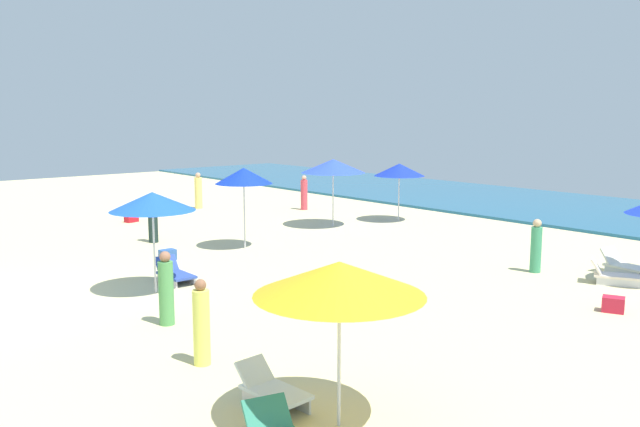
{
  "coord_description": "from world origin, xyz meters",
  "views": [
    {
      "loc": [
        16.5,
        -3.61,
        4.45
      ],
      "look_at": [
        0.51,
        9.92,
        1.26
      ],
      "focal_mm": 37.44,
      "sensor_mm": 36.0,
      "label": 1
    }
  ],
  "objects": [
    {
      "name": "beachgoer_1",
      "position": [
        6.45,
        12.81,
        0.72
      ],
      "size": [
        0.42,
        0.42,
        1.51
      ],
      "rotation": [
        0.0,
        0.0,
        5.65
      ],
      "color": "#3F9868",
      "rests_on": "ground_plane"
    },
    {
      "name": "umbrella_3",
      "position": [
        9.8,
        2.42,
        2.16
      ],
      "size": [
        2.43,
        2.43,
        2.41
      ],
      "color": "silver",
      "rests_on": "ground_plane"
    },
    {
      "name": "umbrella_1",
      "position": [
        1.55,
        3.68,
        2.29
      ],
      "size": [
        2.09,
        2.09,
        2.53
      ],
      "color": "silver",
      "rests_on": "ground_plane"
    },
    {
      "name": "umbrella_2",
      "position": [
        -2.93,
        13.5,
        2.38
      ],
      "size": [
        2.49,
        2.49,
        2.64
      ],
      "color": "silver",
      "rests_on": "ground_plane"
    },
    {
      "name": "beachgoer_2",
      "position": [
        -7.18,
        15.47,
        0.75
      ],
      "size": [
        0.43,
        0.43,
        1.59
      ],
      "rotation": [
        0.0,
        0.0,
        5.24
      ],
      "color": "#DF4350",
      "rests_on": "ground_plane"
    },
    {
      "name": "cooler_box_2",
      "position": [
        9.69,
        10.8,
        0.17
      ],
      "size": [
        0.57,
        0.5,
        0.35
      ],
      "primitive_type": "cube",
      "rotation": [
        0.0,
        0.0,
        3.55
      ],
      "color": "red",
      "rests_on": "ground_plane"
    },
    {
      "name": "cooler_box_1",
      "position": [
        -9.02,
        7.87,
        0.21
      ],
      "size": [
        0.43,
        0.57,
        0.42
      ],
      "primitive_type": "cube",
      "rotation": [
        0.0,
        0.0,
        4.94
      ],
      "color": "red",
      "rests_on": "ground_plane"
    },
    {
      "name": "lounge_chair_3_1",
      "position": [
        8.71,
        2.02,
        0.27
      ],
      "size": [
        1.27,
        0.65,
        0.65
      ],
      "rotation": [
        0.0,
        0.0,
        1.65
      ],
      "color": "silver",
      "rests_on": "ground_plane"
    },
    {
      "name": "ocean",
      "position": [
        0.0,
        24.85,
        0.06
      ],
      "size": [
        60.0,
        10.29,
        0.12
      ],
      "primitive_type": "cube",
      "color": "#1F6087",
      "rests_on": "ground_plane"
    },
    {
      "name": "beachgoer_5",
      "position": [
        4.02,
        2.71,
        0.75
      ],
      "size": [
        0.44,
        0.44,
        1.58
      ],
      "rotation": [
        0.0,
        0.0,
        0.61
      ],
      "color": "#529C54",
      "rests_on": "ground_plane"
    },
    {
      "name": "lounge_chair_5_0",
      "position": [
        8.21,
        14.4,
        0.26
      ],
      "size": [
        1.32,
        0.79,
        0.69
      ],
      "rotation": [
        0.0,
        0.0,
        1.44
      ],
      "color": "silver",
      "rests_on": "ground_plane"
    },
    {
      "name": "lounge_chair_1_0",
      "position": [
        0.9,
        4.54,
        0.23
      ],
      "size": [
        1.3,
        0.64,
        0.63
      ],
      "rotation": [
        0.0,
        0.0,
        1.55
      ],
      "color": "silver",
      "rests_on": "ground_plane"
    },
    {
      "name": "beachgoer_3",
      "position": [
        -4.49,
        6.61,
        0.79
      ],
      "size": [
        0.44,
        0.44,
        1.68
      ],
      "rotation": [
        0.0,
        0.0,
        2.67
      ],
      "color": "#1B2E2A",
      "rests_on": "ground_plane"
    },
    {
      "name": "cooler_box_0",
      "position": [
        -1.63,
        5.66,
        0.16
      ],
      "size": [
        0.34,
        0.47,
        0.32
      ],
      "primitive_type": "cube",
      "rotation": [
        0.0,
        0.0,
        4.69
      ],
      "color": "#2F5CA4",
      "rests_on": "ground_plane"
    },
    {
      "name": "beachgoer_0",
      "position": [
        6.48,
        2.12,
        0.73
      ],
      "size": [
        0.4,
        0.4,
        1.56
      ],
      "rotation": [
        0.0,
        0.0,
        2.0
      ],
      "color": "#EAEC62",
      "rests_on": "ground_plane"
    },
    {
      "name": "umbrella_4",
      "position": [
        -2.15,
        16.42,
        2.12
      ],
      "size": [
        2.06,
        2.06,
        2.38
      ],
      "color": "silver",
      "rests_on": "ground_plane"
    },
    {
      "name": "lounge_chair_5_1",
      "position": [
        8.6,
        13.25,
        0.23
      ],
      "size": [
        1.57,
        1.17,
        0.66
      ],
      "rotation": [
        0.0,
        0.0,
        2.05
      ],
      "color": "silver",
      "rests_on": "ground_plane"
    },
    {
      "name": "umbrella_0",
      "position": [
        -1.6,
        8.45,
        2.4
      ],
      "size": [
        1.88,
        1.88,
        2.66
      ],
      "color": "silver",
      "rests_on": "ground_plane"
    },
    {
      "name": "beachgoer_4",
      "position": [
        -10.71,
        11.98,
        0.79
      ],
      "size": [
        0.47,
        0.47,
        1.68
      ],
      "rotation": [
        0.0,
        0.0,
        3.82
      ],
      "color": "#F9E071",
      "rests_on": "ground_plane"
    }
  ]
}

